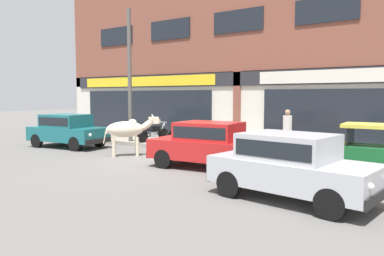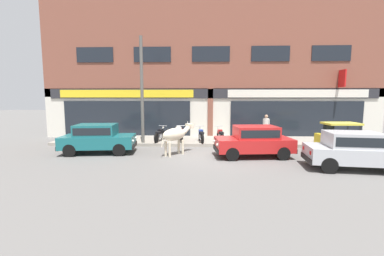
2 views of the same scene
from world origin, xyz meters
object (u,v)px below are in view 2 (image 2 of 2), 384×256
object	(u,v)px
car_2	(354,149)
pedestrian	(266,125)
auto_rickshaw	(338,139)
car_0	(254,140)
cow	(176,134)
motorcycle_1	(181,135)
motorcycle_3	(220,135)
car_1	(98,137)
motorcycle_2	(201,135)
motorcycle_0	(160,135)
utility_pole	(142,90)

from	to	relation	value
car_2	pedestrian	distance (m)	5.73
car_2	auto_rickshaw	world-z (taller)	auto_rickshaw
car_0	cow	bearing A→B (deg)	176.11
cow	motorcycle_1	xyz separation A→B (m)	(0.01, 3.02, -0.44)
auto_rickshaw	motorcycle_3	bearing A→B (deg)	161.55
motorcycle_1	motorcycle_3	world-z (taller)	same
cow	car_1	bearing A→B (deg)	176.66
car_1	motorcycle_2	bearing A→B (deg)	27.02
cow	car_0	xyz separation A→B (m)	(3.72, -0.25, -0.19)
cow	motorcycle_2	distance (m)	3.14
motorcycle_0	car_0	bearing A→B (deg)	-32.50
car_2	utility_pole	bearing A→B (deg)	153.62
motorcycle_2	utility_pole	bearing A→B (deg)	-171.41
cow	car_2	world-z (taller)	cow
cow	auto_rickshaw	distance (m)	8.25
motorcycle_2	motorcycle_3	distance (m)	1.14
pedestrian	utility_pole	xyz separation A→B (m)	(-7.23, -0.71, 2.02)
auto_rickshaw	motorcycle_2	bearing A→B (deg)	164.89
car_0	motorcycle_1	world-z (taller)	car_0
cow	car_2	distance (m)	7.50
auto_rickshaw	motorcycle_0	bearing A→B (deg)	168.35
motorcycle_0	motorcycle_3	world-z (taller)	same
car_0	motorcycle_2	world-z (taller)	car_0
auto_rickshaw	cow	bearing A→B (deg)	-173.21
car_1	motorcycle_3	distance (m)	6.85
cow	auto_rickshaw	world-z (taller)	cow
car_2	pedestrian	size ratio (longest dim) A/B	2.34
cow	pedestrian	xyz separation A→B (m)	(5.07, 3.06, 0.16)
cow	motorcycle_0	xyz separation A→B (m)	(-1.27, 2.93, -0.44)
motorcycle_2	cow	bearing A→B (deg)	-113.01
auto_rickshaw	motorcycle_0	distance (m)	9.66
car_0	auto_rickshaw	xyz separation A→B (m)	(4.47, 1.23, -0.15)
car_1	motorcycle_0	bearing A→B (deg)	45.28
car_0	motorcycle_1	size ratio (longest dim) A/B	2.06
cow	utility_pole	xyz separation A→B (m)	(-2.16, 2.35, 2.18)
motorcycle_0	motorcycle_1	size ratio (longest dim) A/B	1.00
motorcycle_2	utility_pole	distance (m)	4.30
motorcycle_1	motorcycle_3	size ratio (longest dim) A/B	1.00
cow	motorcycle_0	world-z (taller)	cow
utility_pole	cow	bearing A→B (deg)	-47.44
auto_rickshaw	motorcycle_3	xyz separation A→B (m)	(-5.84, 1.95, -0.10)
cow	pedestrian	distance (m)	5.92
motorcycle_1	car_2	bearing A→B (deg)	-36.52
motorcycle_2	pedestrian	bearing A→B (deg)	3.02
auto_rickshaw	utility_pole	world-z (taller)	utility_pole
car_2	motorcycle_1	distance (m)	8.88
car_1	car_2	distance (m)	11.36
auto_rickshaw	motorcycle_2	distance (m)	7.22
motorcycle_2	pedestrian	xyz separation A→B (m)	(3.85, 0.20, 0.60)
cow	pedestrian	world-z (taller)	pedestrian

